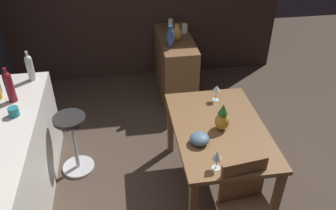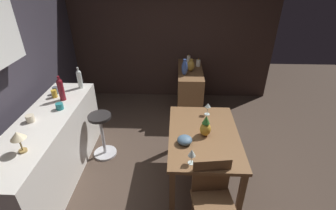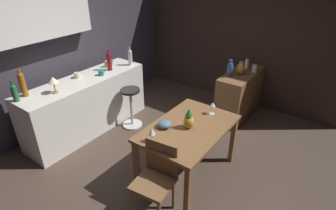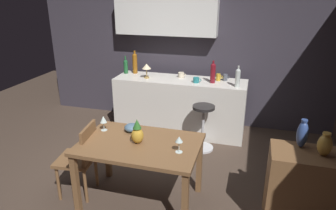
{
  "view_description": "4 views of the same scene",
  "coord_description": "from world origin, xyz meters",
  "px_view_note": "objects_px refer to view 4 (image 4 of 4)",
  "views": [
    {
      "loc": [
        -2.3,
        0.48,
        2.7
      ],
      "look_at": [
        0.25,
        0.09,
        0.92
      ],
      "focal_mm": 37.06,
      "sensor_mm": 36.0,
      "label": 1
    },
    {
      "loc": [
        -2.3,
        -0.03,
        2.51
      ],
      "look_at": [
        0.46,
        0.08,
        0.91
      ],
      "focal_mm": 26.44,
      "sensor_mm": 36.0,
      "label": 2
    },
    {
      "loc": [
        -2.3,
        -1.78,
        2.55
      ],
      "look_at": [
        0.26,
        0.08,
        0.82
      ],
      "focal_mm": 28.92,
      "sensor_mm": 36.0,
      "label": 3
    },
    {
      "loc": [
        1.16,
        -3.04,
        2.25
      ],
      "look_at": [
        0.19,
        0.35,
        0.92
      ],
      "focal_mm": 32.85,
      "sensor_mm": 36.0,
      "label": 4
    }
  ],
  "objects_px": {
    "sideboard_cabinet": "(326,194)",
    "pineapple_centerpiece": "(137,133)",
    "wine_bottle_ruby": "(213,72)",
    "cup_slate": "(225,77)",
    "wine_bottle_amber": "(135,62)",
    "wine_bottle_clear": "(238,77)",
    "wine_glass_left": "(179,140)",
    "counter_lamp": "(147,67)",
    "vase_brass": "(325,145)",
    "bar_stool": "(203,126)",
    "wine_bottle_green": "(126,66)",
    "wine_glass_right": "(103,120)",
    "cup_mustard": "(218,77)",
    "fruit_bowl": "(132,128)",
    "chair_near_window": "(81,157)",
    "vase_ceramic_blue": "(302,134)",
    "dining_table": "(140,150)",
    "cup_teal": "(196,80)",
    "cup_cream": "(181,75)"
  },
  "relations": [
    {
      "from": "dining_table",
      "to": "sideboard_cabinet",
      "type": "distance_m",
      "value": 1.88
    },
    {
      "from": "wine_bottle_ruby",
      "to": "wine_bottle_green",
      "type": "xyz_separation_m",
      "value": [
        -1.5,
        0.16,
        -0.04
      ]
    },
    {
      "from": "pineapple_centerpiece",
      "to": "wine_bottle_clear",
      "type": "xyz_separation_m",
      "value": [
        0.88,
        1.76,
        0.2
      ]
    },
    {
      "from": "wine_bottle_amber",
      "to": "chair_near_window",
      "type": "bearing_deg",
      "value": -85.47
    },
    {
      "from": "sideboard_cabinet",
      "to": "wine_glass_left",
      "type": "bearing_deg",
      "value": -173.05
    },
    {
      "from": "sideboard_cabinet",
      "to": "wine_glass_right",
      "type": "xyz_separation_m",
      "value": [
        -2.36,
        0.08,
        0.46
      ]
    },
    {
      "from": "sideboard_cabinet",
      "to": "wine_glass_right",
      "type": "relative_size",
      "value": 6.28
    },
    {
      "from": "wine_bottle_amber",
      "to": "vase_ceramic_blue",
      "type": "bearing_deg",
      "value": -37.34
    },
    {
      "from": "wine_bottle_amber",
      "to": "wine_bottle_clear",
      "type": "relative_size",
      "value": 1.21
    },
    {
      "from": "bar_stool",
      "to": "cup_mustard",
      "type": "xyz_separation_m",
      "value": [
        0.11,
        0.62,
        0.59
      ]
    },
    {
      "from": "chair_near_window",
      "to": "vase_ceramic_blue",
      "type": "relative_size",
      "value": 3.04
    },
    {
      "from": "cup_slate",
      "to": "cup_cream",
      "type": "bearing_deg",
      "value": -179.22
    },
    {
      "from": "wine_glass_left",
      "to": "wine_glass_right",
      "type": "distance_m",
      "value": 0.98
    },
    {
      "from": "cup_teal",
      "to": "cup_cream",
      "type": "height_order",
      "value": "cup_cream"
    },
    {
      "from": "wine_glass_right",
      "to": "cup_slate",
      "type": "height_order",
      "value": "cup_slate"
    },
    {
      "from": "cup_cream",
      "to": "sideboard_cabinet",
      "type": "bearing_deg",
      "value": -45.42
    },
    {
      "from": "chair_near_window",
      "to": "cup_cream",
      "type": "distance_m",
      "value": 2.22
    },
    {
      "from": "bar_stool",
      "to": "dining_table",
      "type": "bearing_deg",
      "value": -107.59
    },
    {
      "from": "wine_bottle_green",
      "to": "wine_bottle_ruby",
      "type": "bearing_deg",
      "value": -6.11
    },
    {
      "from": "fruit_bowl",
      "to": "wine_bottle_ruby",
      "type": "height_order",
      "value": "wine_bottle_ruby"
    },
    {
      "from": "cup_teal",
      "to": "cup_cream",
      "type": "relative_size",
      "value": 0.98
    },
    {
      "from": "wine_bottle_green",
      "to": "pineapple_centerpiece",
      "type": "bearing_deg",
      "value": -63.89
    },
    {
      "from": "dining_table",
      "to": "wine_glass_left",
      "type": "height_order",
      "value": "wine_glass_left"
    },
    {
      "from": "chair_near_window",
      "to": "wine_bottle_ruby",
      "type": "height_order",
      "value": "wine_bottle_ruby"
    },
    {
      "from": "fruit_bowl",
      "to": "counter_lamp",
      "type": "height_order",
      "value": "counter_lamp"
    },
    {
      "from": "cup_cream",
      "to": "counter_lamp",
      "type": "height_order",
      "value": "counter_lamp"
    },
    {
      "from": "dining_table",
      "to": "vase_brass",
      "type": "bearing_deg",
      "value": 3.02
    },
    {
      "from": "bar_stool",
      "to": "wine_bottle_green",
      "type": "distance_m",
      "value": 1.72
    },
    {
      "from": "vase_ceramic_blue",
      "to": "wine_bottle_green",
      "type": "bearing_deg",
      "value": 145.01
    },
    {
      "from": "wine_glass_left",
      "to": "counter_lamp",
      "type": "distance_m",
      "value": 2.17
    },
    {
      "from": "cup_mustard",
      "to": "fruit_bowl",
      "type": "bearing_deg",
      "value": -112.56
    },
    {
      "from": "cup_slate",
      "to": "vase_brass",
      "type": "xyz_separation_m",
      "value": [
        1.1,
        -1.94,
        -0.03
      ]
    },
    {
      "from": "dining_table",
      "to": "wine_bottle_green",
      "type": "bearing_deg",
      "value": 116.65
    },
    {
      "from": "sideboard_cabinet",
      "to": "pineapple_centerpiece",
      "type": "distance_m",
      "value": 1.93
    },
    {
      "from": "fruit_bowl",
      "to": "cup_slate",
      "type": "bearing_deg",
      "value": 65.01
    },
    {
      "from": "dining_table",
      "to": "counter_lamp",
      "type": "distance_m",
      "value": 1.97
    },
    {
      "from": "bar_stool",
      "to": "cup_slate",
      "type": "height_order",
      "value": "cup_slate"
    },
    {
      "from": "chair_near_window",
      "to": "vase_brass",
      "type": "relative_size",
      "value": 3.84
    },
    {
      "from": "wine_bottle_ruby",
      "to": "cup_slate",
      "type": "bearing_deg",
      "value": 45.06
    },
    {
      "from": "fruit_bowl",
      "to": "wine_bottle_green",
      "type": "relative_size",
      "value": 0.57
    },
    {
      "from": "dining_table",
      "to": "chair_near_window",
      "type": "xyz_separation_m",
      "value": [
        -0.7,
        -0.04,
        -0.17
      ]
    },
    {
      "from": "sideboard_cabinet",
      "to": "chair_near_window",
      "type": "height_order",
      "value": "chair_near_window"
    },
    {
      "from": "wine_glass_left",
      "to": "chair_near_window",
      "type": "bearing_deg",
      "value": 178.04
    },
    {
      "from": "chair_near_window",
      "to": "bar_stool",
      "type": "distance_m",
      "value": 1.84
    },
    {
      "from": "vase_brass",
      "to": "bar_stool",
      "type": "bearing_deg",
      "value": 135.47
    },
    {
      "from": "pineapple_centerpiece",
      "to": "cup_slate",
      "type": "bearing_deg",
      "value": 71.66
    },
    {
      "from": "bar_stool",
      "to": "cup_mustard",
      "type": "distance_m",
      "value": 0.86
    },
    {
      "from": "cup_cream",
      "to": "cup_mustard",
      "type": "height_order",
      "value": "cup_mustard"
    },
    {
      "from": "wine_bottle_ruby",
      "to": "vase_brass",
      "type": "bearing_deg",
      "value": -54.17
    },
    {
      "from": "dining_table",
      "to": "wine_glass_left",
      "type": "bearing_deg",
      "value": -10.32
    }
  ]
}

